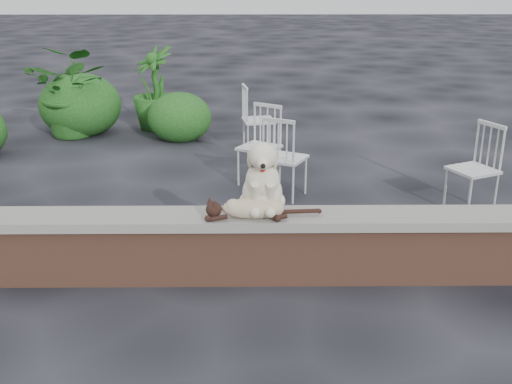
{
  "coord_description": "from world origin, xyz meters",
  "views": [
    {
      "loc": [
        0.11,
        -4.68,
        2.48
      ],
      "look_at": [
        0.16,
        0.2,
        0.7
      ],
      "focal_mm": 43.78,
      "sensor_mm": 36.0,
      "label": 1
    }
  ],
  "objects_px": {
    "chair_b": "(259,146)",
    "chair_d": "(473,168)",
    "potted_plant_a": "(73,91)",
    "chair_c": "(285,157)",
    "chair_e": "(259,119)",
    "dog": "(262,175)",
    "potted_plant_b": "(155,88)",
    "cat": "(253,207)"
  },
  "relations": [
    {
      "from": "chair_b",
      "to": "potted_plant_b",
      "type": "distance_m",
      "value": 3.15
    },
    {
      "from": "dog",
      "to": "potted_plant_a",
      "type": "xyz_separation_m",
      "value": [
        -2.77,
        4.62,
        -0.2
      ]
    },
    {
      "from": "dog",
      "to": "cat",
      "type": "xyz_separation_m",
      "value": [
        -0.08,
        -0.15,
        -0.22
      ]
    },
    {
      "from": "potted_plant_b",
      "to": "chair_d",
      "type": "bearing_deg",
      "value": -43.0
    },
    {
      "from": "potted_plant_a",
      "to": "chair_b",
      "type": "bearing_deg",
      "value": -39.28
    },
    {
      "from": "potted_plant_a",
      "to": "potted_plant_b",
      "type": "bearing_deg",
      "value": 20.33
    },
    {
      "from": "potted_plant_a",
      "to": "chair_c",
      "type": "bearing_deg",
      "value": -41.49
    },
    {
      "from": "cat",
      "to": "chair_b",
      "type": "bearing_deg",
      "value": 88.15
    },
    {
      "from": "dog",
      "to": "chair_e",
      "type": "relative_size",
      "value": 0.67
    },
    {
      "from": "chair_d",
      "to": "potted_plant_a",
      "type": "relative_size",
      "value": 0.68
    },
    {
      "from": "cat",
      "to": "potted_plant_b",
      "type": "relative_size",
      "value": 0.84
    },
    {
      "from": "chair_e",
      "to": "cat",
      "type": "bearing_deg",
      "value": 169.1
    },
    {
      "from": "chair_b",
      "to": "dog",
      "type": "bearing_deg",
      "value": -57.95
    },
    {
      "from": "cat",
      "to": "potted_plant_a",
      "type": "bearing_deg",
      "value": 119.62
    },
    {
      "from": "chair_c",
      "to": "potted_plant_b",
      "type": "relative_size",
      "value": 0.72
    },
    {
      "from": "chair_e",
      "to": "chair_d",
      "type": "distance_m",
      "value": 3.17
    },
    {
      "from": "cat",
      "to": "potted_plant_b",
      "type": "xyz_separation_m",
      "value": [
        -1.52,
        5.2,
        -0.02
      ]
    },
    {
      "from": "chair_b",
      "to": "chair_d",
      "type": "distance_m",
      "value": 2.41
    },
    {
      "from": "chair_e",
      "to": "potted_plant_b",
      "type": "bearing_deg",
      "value": 41.24
    },
    {
      "from": "chair_d",
      "to": "dog",
      "type": "bearing_deg",
      "value": -82.05
    },
    {
      "from": "chair_c",
      "to": "potted_plant_b",
      "type": "height_order",
      "value": "potted_plant_b"
    },
    {
      "from": "chair_e",
      "to": "potted_plant_a",
      "type": "relative_size",
      "value": 0.68
    },
    {
      "from": "chair_d",
      "to": "chair_c",
      "type": "height_order",
      "value": "same"
    },
    {
      "from": "cat",
      "to": "chair_c",
      "type": "bearing_deg",
      "value": 79.94
    },
    {
      "from": "chair_b",
      "to": "potted_plant_b",
      "type": "height_order",
      "value": "potted_plant_b"
    },
    {
      "from": "chair_b",
      "to": "potted_plant_a",
      "type": "distance_m",
      "value": 3.6
    },
    {
      "from": "dog",
      "to": "chair_e",
      "type": "distance_m",
      "value": 3.75
    },
    {
      "from": "chair_d",
      "to": "potted_plant_b",
      "type": "xyz_separation_m",
      "value": [
        -3.85,
        3.59,
        0.19
      ]
    },
    {
      "from": "dog",
      "to": "chair_e",
      "type": "xyz_separation_m",
      "value": [
        0.02,
        3.72,
        -0.42
      ]
    },
    {
      "from": "chair_d",
      "to": "chair_e",
      "type": "bearing_deg",
      "value": -160.51
    },
    {
      "from": "chair_c",
      "to": "potted_plant_a",
      "type": "relative_size",
      "value": 0.68
    },
    {
      "from": "chair_b",
      "to": "potted_plant_b",
      "type": "xyz_separation_m",
      "value": [
        -1.61,
        2.7,
        0.19
      ]
    },
    {
      "from": "chair_e",
      "to": "potted_plant_b",
      "type": "xyz_separation_m",
      "value": [
        -1.62,
        1.33,
        0.19
      ]
    },
    {
      "from": "dog",
      "to": "potted_plant_a",
      "type": "bearing_deg",
      "value": 121.14
    },
    {
      "from": "dog",
      "to": "chair_d",
      "type": "xyz_separation_m",
      "value": [
        2.25,
        1.46,
        -0.42
      ]
    },
    {
      "from": "chair_d",
      "to": "potted_plant_b",
      "type": "relative_size",
      "value": 0.72
    },
    {
      "from": "chair_c",
      "to": "chair_e",
      "type": "bearing_deg",
      "value": -54.34
    },
    {
      "from": "potted_plant_a",
      "to": "dog",
      "type": "bearing_deg",
      "value": -59.06
    },
    {
      "from": "potted_plant_a",
      "to": "cat",
      "type": "bearing_deg",
      "value": -60.58
    },
    {
      "from": "potted_plant_a",
      "to": "potted_plant_b",
      "type": "xyz_separation_m",
      "value": [
        1.17,
        0.43,
        -0.04
      ]
    },
    {
      "from": "dog",
      "to": "chair_e",
      "type": "height_order",
      "value": "dog"
    },
    {
      "from": "cat",
      "to": "chair_b",
      "type": "relative_size",
      "value": 1.17
    }
  ]
}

